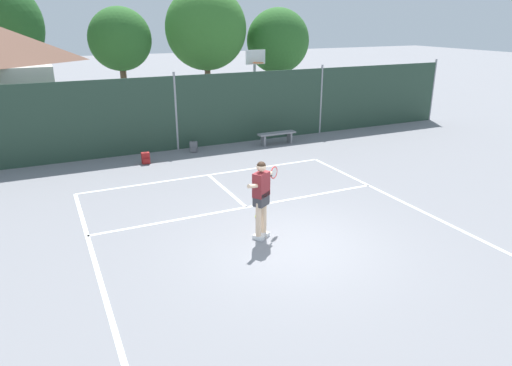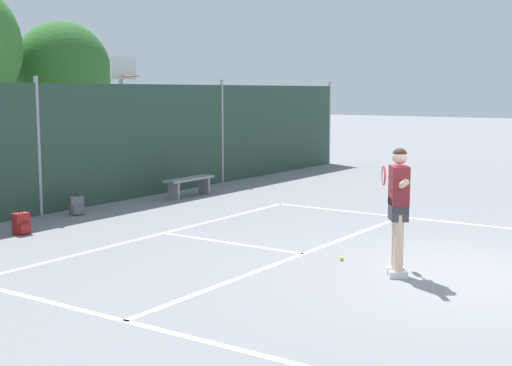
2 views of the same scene
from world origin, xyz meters
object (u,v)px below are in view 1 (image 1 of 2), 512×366
(tennis_player, at_px, (261,193))
(backpack_grey, at_px, (194,147))
(backpack_red, at_px, (146,158))
(basketball_hoop, at_px, (255,79))
(tennis_ball, at_px, (256,216))
(courtside_bench, at_px, (277,135))

(tennis_player, relative_size, backpack_grey, 4.01)
(tennis_player, bearing_deg, backpack_red, 99.24)
(basketball_hoop, bearing_deg, tennis_ball, -115.03)
(tennis_ball, distance_m, backpack_grey, 6.63)
(tennis_player, height_order, backpack_red, tennis_player)
(basketball_hoop, distance_m, tennis_player, 10.82)
(backpack_grey, bearing_deg, tennis_ball, -94.23)
(basketball_hoop, relative_size, backpack_grey, 7.67)
(backpack_red, bearing_deg, basketball_hoop, 26.97)
(backpack_red, bearing_deg, courtside_bench, 4.34)
(backpack_grey, bearing_deg, basketball_hoop, 30.41)
(tennis_ball, bearing_deg, tennis_player, -109.15)
(basketball_hoop, relative_size, tennis_player, 1.91)
(tennis_player, relative_size, tennis_ball, 28.10)
(tennis_player, bearing_deg, backpack_grey, 83.60)
(tennis_player, bearing_deg, basketball_hoop, 65.59)
(tennis_player, distance_m, backpack_red, 7.10)
(basketball_hoop, distance_m, backpack_red, 6.60)
(basketball_hoop, bearing_deg, courtside_bench, -94.27)
(tennis_ball, relative_size, courtside_bench, 0.04)
(basketball_hoop, distance_m, tennis_ball, 9.89)
(tennis_ball, bearing_deg, courtside_bench, 58.26)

